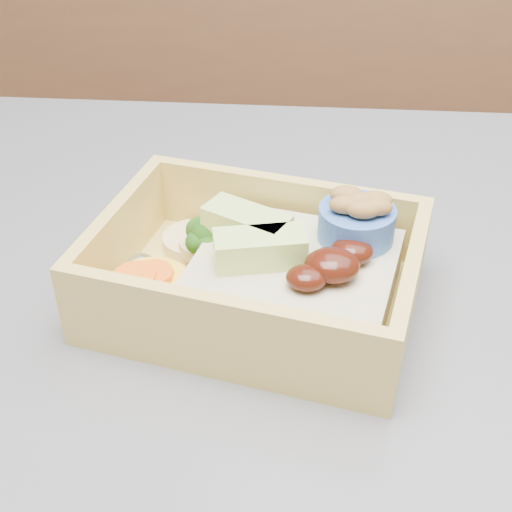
{
  "coord_description": "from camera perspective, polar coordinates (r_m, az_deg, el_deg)",
  "views": [
    {
      "loc": [
        0.05,
        -0.35,
        1.22
      ],
      "look_at": [
        0.03,
        0.01,
        0.96
      ],
      "focal_mm": 50.0,
      "sensor_mm": 36.0,
      "label": 1
    }
  ],
  "objects": [
    {
      "name": "bento_box",
      "position": [
        0.45,
        0.86,
        -1.33
      ],
      "size": [
        0.23,
        0.18,
        0.07
      ],
      "rotation": [
        0.0,
        0.0,
        -0.23
      ],
      "color": "#D1B456",
      "rests_on": "island"
    }
  ]
}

